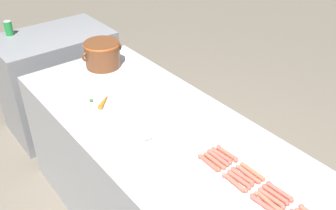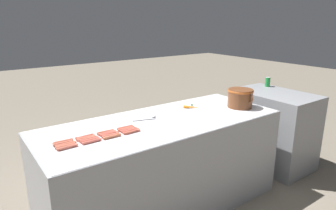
{
  "view_description": "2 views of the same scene",
  "coord_description": "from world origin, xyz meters",
  "px_view_note": "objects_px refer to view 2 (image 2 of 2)",
  "views": [
    {
      "loc": [
        -1.08,
        -1.41,
        2.22
      ],
      "look_at": [
        0.07,
        0.06,
        1.01
      ],
      "focal_mm": 40.65,
      "sensor_mm": 36.0,
      "label": 1
    },
    {
      "loc": [
        2.14,
        -1.49,
        1.81
      ],
      "look_at": [
        -0.09,
        0.12,
        1.01
      ],
      "focal_mm": 31.91,
      "sensor_mm": 36.0,
      "label": 2
    }
  ],
  "objects_px": {
    "hot_dog_9": "(88,139)",
    "serving_spoon": "(150,117)",
    "hot_dog_12": "(66,146)",
    "hot_dog_5": "(86,138)",
    "hot_dog_19": "(132,132)",
    "hot_dog_16": "(67,147)",
    "hot_dog_17": "(92,141)",
    "hot_dog_10": "(109,134)",
    "hot_dog_8": "(66,144)",
    "hot_dog_14": "(111,135)",
    "hot_dog_2": "(105,132)",
    "hot_dog_3": "(125,127)",
    "hot_dog_7": "(126,129)",
    "hot_dog_11": "(128,130)",
    "bean_pot": "(240,97)",
    "hot_dog_1": "(85,137)",
    "hot_dog_0": "(63,141)",
    "back_cabinet": "(272,129)",
    "hot_dog_6": "(107,133)",
    "carrot": "(192,107)",
    "hot_dog_15": "(130,130)",
    "hot_dog_13": "(90,140)",
    "soda_can": "(268,82)",
    "hot_dog_18": "(112,137)",
    "hot_dog_4": "(63,143)"
  },
  "relations": [
    {
      "from": "soda_can",
      "to": "hot_dog_7",
      "type": "bearing_deg",
      "value": -83.27
    },
    {
      "from": "hot_dog_6",
      "to": "hot_dog_17",
      "type": "height_order",
      "value": "same"
    },
    {
      "from": "hot_dog_17",
      "to": "hot_dog_2",
      "type": "bearing_deg",
      "value": 126.65
    },
    {
      "from": "hot_dog_3",
      "to": "hot_dog_7",
      "type": "xyz_separation_m",
      "value": [
        0.03,
        -0.01,
        0.0
      ]
    },
    {
      "from": "back_cabinet",
      "to": "hot_dog_6",
      "type": "relative_size",
      "value": 6.28
    },
    {
      "from": "hot_dog_1",
      "to": "hot_dog_14",
      "type": "bearing_deg",
      "value": 61.67
    },
    {
      "from": "hot_dog_0",
      "to": "hot_dog_9",
      "type": "xyz_separation_m",
      "value": [
        0.06,
        0.17,
        0.0
      ]
    },
    {
      "from": "hot_dog_16",
      "to": "serving_spoon",
      "type": "bearing_deg",
      "value": 105.5
    },
    {
      "from": "back_cabinet",
      "to": "hot_dog_6",
      "type": "distance_m",
      "value": 2.27
    },
    {
      "from": "hot_dog_19",
      "to": "hot_dog_11",
      "type": "bearing_deg",
      "value": 177.58
    },
    {
      "from": "hot_dog_11",
      "to": "hot_dog_14",
      "type": "bearing_deg",
      "value": -80.24
    },
    {
      "from": "hot_dog_6",
      "to": "hot_dog_10",
      "type": "distance_m",
      "value": 0.03
    },
    {
      "from": "hot_dog_10",
      "to": "hot_dog_14",
      "type": "height_order",
      "value": "same"
    },
    {
      "from": "hot_dog_1",
      "to": "hot_dog_17",
      "type": "height_order",
      "value": "same"
    },
    {
      "from": "hot_dog_3",
      "to": "hot_dog_2",
      "type": "bearing_deg",
      "value": -90.51
    },
    {
      "from": "hot_dog_17",
      "to": "hot_dog_10",
      "type": "bearing_deg",
      "value": 109.67
    },
    {
      "from": "hot_dog_14",
      "to": "hot_dog_8",
      "type": "bearing_deg",
      "value": -95.2
    },
    {
      "from": "hot_dog_9",
      "to": "bean_pot",
      "type": "distance_m",
      "value": 1.65
    },
    {
      "from": "hot_dog_1",
      "to": "carrot",
      "type": "height_order",
      "value": "carrot"
    },
    {
      "from": "hot_dog_11",
      "to": "hot_dog_12",
      "type": "relative_size",
      "value": 1.0
    },
    {
      "from": "hot_dog_11",
      "to": "hot_dog_16",
      "type": "height_order",
      "value": "same"
    },
    {
      "from": "hot_dog_8",
      "to": "hot_dog_15",
      "type": "height_order",
      "value": "same"
    },
    {
      "from": "hot_dog_3",
      "to": "hot_dog_17",
      "type": "xyz_separation_m",
      "value": [
        0.12,
        -0.35,
        0.0
      ]
    },
    {
      "from": "hot_dog_13",
      "to": "hot_dog_15",
      "type": "relative_size",
      "value": 1.0
    },
    {
      "from": "serving_spoon",
      "to": "hot_dog_0",
      "type": "bearing_deg",
      "value": -82.47
    },
    {
      "from": "hot_dog_9",
      "to": "serving_spoon",
      "type": "xyz_separation_m",
      "value": [
        -0.18,
        0.68,
        -0.0
      ]
    },
    {
      "from": "hot_dog_5",
      "to": "hot_dog_19",
      "type": "relative_size",
      "value": 1.0
    },
    {
      "from": "hot_dog_1",
      "to": "hot_dog_7",
      "type": "distance_m",
      "value": 0.35
    },
    {
      "from": "back_cabinet",
      "to": "hot_dog_10",
      "type": "bearing_deg",
      "value": -89.62
    },
    {
      "from": "hot_dog_12",
      "to": "hot_dog_13",
      "type": "xyz_separation_m",
      "value": [
        0.0,
        0.19,
        0.0
      ]
    },
    {
      "from": "hot_dog_2",
      "to": "hot_dog_14",
      "type": "bearing_deg",
      "value": 0.69
    },
    {
      "from": "hot_dog_4",
      "to": "hot_dog_18",
      "type": "bearing_deg",
      "value": 74.7
    },
    {
      "from": "hot_dog_14",
      "to": "hot_dog_18",
      "type": "relative_size",
      "value": 1.0
    },
    {
      "from": "hot_dog_14",
      "to": "hot_dog_15",
      "type": "distance_m",
      "value": 0.18
    },
    {
      "from": "hot_dog_10",
      "to": "hot_dog_15",
      "type": "height_order",
      "value": "same"
    },
    {
      "from": "hot_dog_0",
      "to": "hot_dog_14",
      "type": "xyz_separation_m",
      "value": [
        0.1,
        0.35,
        0.0
      ]
    },
    {
      "from": "hot_dog_3",
      "to": "serving_spoon",
      "type": "height_order",
      "value": "hot_dog_3"
    },
    {
      "from": "hot_dog_1",
      "to": "hot_dog_14",
      "type": "xyz_separation_m",
      "value": [
        0.09,
        0.17,
        0.0
      ]
    },
    {
      "from": "hot_dog_13",
      "to": "hot_dog_18",
      "type": "distance_m",
      "value": 0.17
    },
    {
      "from": "hot_dog_13",
      "to": "bean_pot",
      "type": "xyz_separation_m",
      "value": [
        0.04,
        1.65,
        0.1
      ]
    },
    {
      "from": "hot_dog_15",
      "to": "hot_dog_17",
      "type": "xyz_separation_m",
      "value": [
        0.03,
        -0.35,
        0.0
      ]
    },
    {
      "from": "hot_dog_8",
      "to": "hot_dog_14",
      "type": "bearing_deg",
      "value": 84.8
    },
    {
      "from": "hot_dog_8",
      "to": "hot_dog_17",
      "type": "bearing_deg",
      "value": 71.0
    },
    {
      "from": "hot_dog_1",
      "to": "hot_dog_11",
      "type": "bearing_deg",
      "value": 79.8
    },
    {
      "from": "hot_dog_12",
      "to": "serving_spoon",
      "type": "bearing_deg",
      "value": 103.48
    },
    {
      "from": "hot_dog_17",
      "to": "hot_dog_18",
      "type": "relative_size",
      "value": 1.0
    },
    {
      "from": "bean_pot",
      "to": "serving_spoon",
      "type": "height_order",
      "value": "bean_pot"
    },
    {
      "from": "hot_dog_5",
      "to": "hot_dog_15",
      "type": "xyz_separation_m",
      "value": [
        0.06,
        0.36,
        0.0
      ]
    },
    {
      "from": "hot_dog_12",
      "to": "hot_dog_16",
      "type": "xyz_separation_m",
      "value": [
        0.03,
        0.0,
        0.0
      ]
    },
    {
      "from": "hot_dog_8",
      "to": "hot_dog_13",
      "type": "xyz_separation_m",
      "value": [
        0.03,
        0.17,
        0.0
      ]
    }
  ]
}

